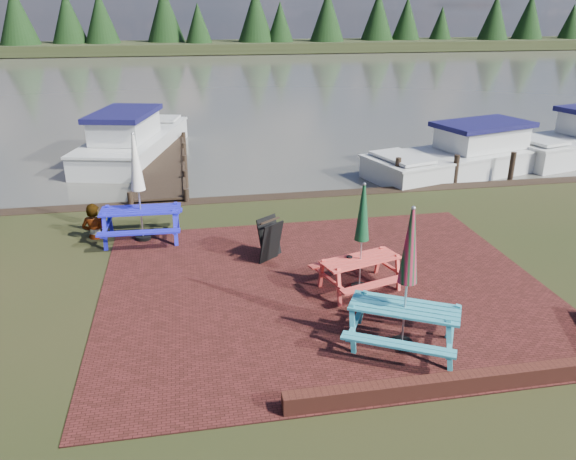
% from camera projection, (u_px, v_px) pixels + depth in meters
% --- Properties ---
extents(ground, '(120.00, 120.00, 0.00)m').
position_uv_depth(ground, '(337.00, 312.00, 10.61)').
color(ground, black).
rests_on(ground, ground).
extents(paving, '(9.00, 7.50, 0.02)m').
position_uv_depth(paving, '(324.00, 288.00, 11.52)').
color(paving, '#351411').
rests_on(paving, ground).
extents(brick_wall, '(6.21, 1.79, 0.30)m').
position_uv_depth(brick_wall, '(511.00, 369.00, 8.71)').
color(brick_wall, '#4C1E16').
rests_on(brick_wall, ground).
extents(water, '(120.00, 60.00, 0.02)m').
position_uv_depth(water, '(216.00, 79.00, 44.38)').
color(water, '#45433B').
rests_on(water, ground).
extents(far_treeline, '(120.00, 10.00, 8.10)m').
position_uv_depth(far_treeline, '(200.00, 23.00, 69.63)').
color(far_treeline, black).
rests_on(far_treeline, ground).
extents(picnic_table_teal, '(2.34, 2.26, 2.49)m').
position_uv_depth(picnic_table_teal, '(405.00, 301.00, 9.24)').
color(picnic_table_teal, teal).
rests_on(picnic_table_teal, ground).
extents(picnic_table_red, '(1.96, 1.84, 2.24)m').
position_uv_depth(picnic_table_red, '(361.00, 254.00, 11.19)').
color(picnic_table_red, '#E2423A').
rests_on(picnic_table_red, ground).
extents(picnic_table_blue, '(1.97, 1.76, 2.64)m').
position_uv_depth(picnic_table_blue, '(140.00, 204.00, 13.55)').
color(picnic_table_blue, '#1C1BCE').
rests_on(picnic_table_blue, ground).
extents(chalkboard, '(0.61, 0.86, 0.95)m').
position_uv_depth(chalkboard, '(270.00, 239.00, 12.65)').
color(chalkboard, black).
rests_on(chalkboard, ground).
extents(jetty, '(1.76, 9.08, 1.00)m').
position_uv_depth(jetty, '(163.00, 162.00, 20.28)').
color(jetty, black).
rests_on(jetty, ground).
extents(boat_jetty, '(4.24, 7.80, 2.15)m').
position_uv_depth(boat_jetty, '(133.00, 142.00, 21.86)').
color(boat_jetty, beige).
rests_on(boat_jetty, ground).
extents(boat_near, '(7.55, 4.39, 1.93)m').
position_uv_depth(boat_near, '(465.00, 157.00, 19.91)').
color(boat_near, beige).
rests_on(boat_near, ground).
extents(person, '(0.73, 0.57, 1.77)m').
position_uv_depth(person, '(91.00, 204.00, 13.68)').
color(person, gray).
rests_on(person, ground).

